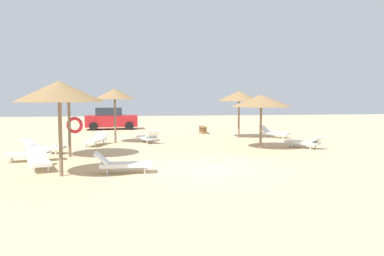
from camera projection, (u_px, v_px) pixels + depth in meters
The scene contains 16 objects.
ground_plane at pixel (206, 168), 13.66m from camera, with size 80.00×80.00×0.00m, color #D1B284.
parasol_0 at pixel (59, 92), 12.11m from camera, with size 2.75×2.75×3.02m.
parasol_1 at pixel (115, 94), 21.22m from camera, with size 2.28×2.28×2.99m.
parasol_2 at pixel (69, 95), 16.20m from camera, with size 3.02×3.02×2.87m.
parasol_3 at pixel (261, 101), 18.87m from camera, with size 2.99×2.99×2.63m.
parasol_4 at pixel (239, 96), 24.05m from camera, with size 2.69×2.69×2.90m.
lounger_0 at pixel (122, 164), 12.78m from camera, with size 1.89×0.67×0.73m.
lounger_1 at pixel (148, 137), 21.34m from camera, with size 1.22×1.96×0.79m.
lounger_2 at pixel (43, 147), 17.30m from camera, with size 2.01×1.17×0.68m.
lounger_3 at pixel (305, 142), 19.10m from camera, with size 1.55×1.95×0.68m.
lounger_4 at pixel (274, 133), 24.23m from camera, with size 1.74×1.83×0.72m.
lounger_5 at pixel (39, 160), 13.51m from camera, with size 1.20×1.99×0.72m.
lounger_6 at pixel (96, 139), 20.28m from camera, with size 1.18×2.01×0.64m.
lounger_7 at pixel (32, 153), 15.20m from camera, with size 2.00×0.97×0.62m.
bench_0 at pixel (203, 128), 27.22m from camera, with size 0.47×1.52×0.49m.
parked_car at pixel (110, 119), 30.56m from camera, with size 4.13×2.25×1.72m.
Camera 1 is at (-2.62, -13.26, 2.48)m, focal length 36.32 mm.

